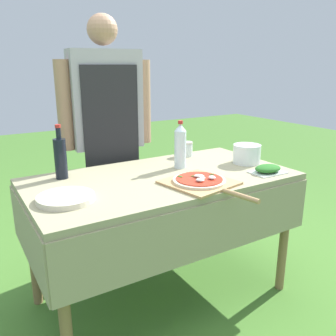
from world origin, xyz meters
name	(u,v)px	position (x,y,z in m)	size (l,w,h in m)	color
ground_plane	(163,294)	(0.00, 0.00, 0.00)	(12.00, 12.00, 0.00)	#477A2D
prep_table	(162,193)	(0.00, 0.00, 0.66)	(1.45, 0.77, 0.75)	gray
person_cook	(107,124)	(-0.08, 0.57, 0.97)	(0.61, 0.24, 1.64)	#4C4C51
pizza_on_peel	(201,182)	(0.10, -0.22, 0.77)	(0.37, 0.54, 0.05)	tan
oil_bottle	(60,157)	(-0.48, 0.25, 0.87)	(0.06, 0.06, 0.29)	black
water_bottle	(180,146)	(0.18, 0.09, 0.88)	(0.07, 0.07, 0.28)	silver
herb_container	(268,169)	(0.54, -0.26, 0.77)	(0.19, 0.14, 0.05)	silver
mixing_tub	(247,154)	(0.58, -0.04, 0.81)	(0.17, 0.17, 0.12)	silver
plate_stack	(66,198)	(-0.55, -0.09, 0.76)	(0.26, 0.26, 0.02)	beige
sauce_jar	(186,150)	(0.36, 0.30, 0.79)	(0.08, 0.08, 0.10)	silver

